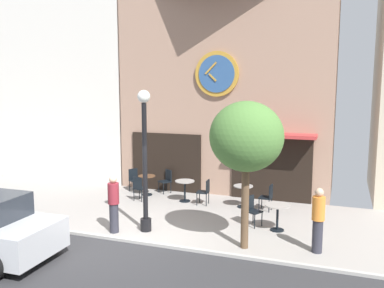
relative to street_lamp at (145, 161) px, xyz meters
name	(u,v)px	position (x,y,z in m)	size (l,w,h in m)	color
ground_plane	(129,240)	(-0.15, -0.76, -2.09)	(25.29, 10.55, 0.13)	gray
clock_building	(228,66)	(0.78, 5.92, 2.90)	(8.32, 4.19, 9.59)	#9E7A66
neighbor_building_left	(76,15)	(-6.69, 6.49, 5.36)	(6.74, 3.94, 14.85)	silver
street_lamp	(145,161)	(0.00, 0.00, 0.00)	(0.36, 0.36, 4.07)	black
street_tree	(246,138)	(2.98, -0.27, 0.83)	(1.88, 1.69, 3.82)	brown
cafe_table_center	(147,182)	(-1.71, 3.55, -1.55)	(0.66, 0.66, 0.76)	black
cafe_table_near_curb	(185,187)	(-0.03, 3.24, -1.52)	(0.70, 0.70, 0.77)	black
cafe_table_near_door	(243,192)	(2.12, 3.25, -1.54)	(0.67, 0.67, 0.77)	black
cafe_table_leftmost	(278,212)	(3.58, 1.33, -1.50)	(0.75, 0.75, 0.77)	black
cafe_chair_by_entrance	(166,179)	(-1.16, 4.16, -1.54)	(0.55, 0.55, 0.90)	black
cafe_chair_under_awning	(252,208)	(2.80, 1.51, -1.54)	(0.54, 0.54, 0.90)	black
cafe_chair_mid_row	(134,178)	(-2.43, 3.89, -1.54)	(0.56, 0.56, 0.90)	black
cafe_chair_facing_street	(205,190)	(0.79, 3.09, -1.54)	(0.42, 0.42, 0.90)	black
cafe_chair_curbside	(139,187)	(-1.62, 2.73, -1.54)	(0.45, 0.45, 0.90)	black
cafe_chair_near_lamp	(268,195)	(3.00, 3.13, -1.54)	(0.43, 0.43, 0.90)	black
pedestrian_maroon	(114,203)	(-0.80, -0.43, -1.20)	(0.45, 0.45, 1.67)	#2D2D38
pedestrian_orange	(318,219)	(4.77, 0.07, -1.20)	(0.33, 0.33, 1.67)	#2D2D38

